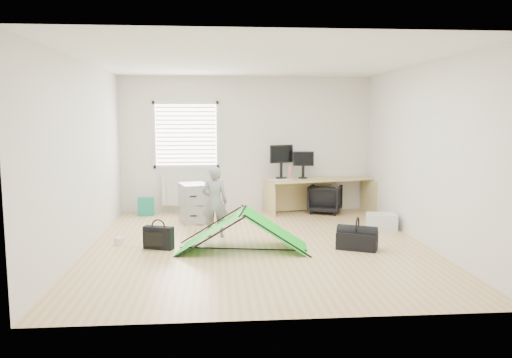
{
  "coord_description": "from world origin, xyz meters",
  "views": [
    {
      "loc": [
        -0.62,
        -7.25,
        1.93
      ],
      "look_at": [
        0.0,
        0.4,
        0.95
      ],
      "focal_mm": 35.0,
      "sensor_mm": 36.0,
      "label": 1
    }
  ],
  "objects": [
    {
      "name": "thermos",
      "position": [
        0.84,
        2.49,
        0.82
      ],
      "size": [
        0.08,
        0.08,
        0.25
      ],
      "primitive_type": "cylinder",
      "rotation": [
        0.0,
        0.0,
        0.14
      ],
      "color": "#D37687",
      "rests_on": "desk"
    },
    {
      "name": "office_chair",
      "position": [
        1.54,
        2.39,
        0.28
      ],
      "size": [
        0.79,
        0.8,
        0.56
      ],
      "primitive_type": "imported",
      "rotation": [
        0.0,
        0.0,
        2.74
      ],
      "color": "black",
      "rests_on": "ground"
    },
    {
      "name": "kite",
      "position": [
        -0.24,
        -0.24,
        0.29
      ],
      "size": [
        1.97,
        1.12,
        0.58
      ],
      "primitive_type": null,
      "rotation": [
        0.0,
        0.0,
        -0.17
      ],
      "color": "#12C61D",
      "rests_on": "ground"
    },
    {
      "name": "window",
      "position": [
        -1.2,
        2.71,
        1.55
      ],
      "size": [
        1.2,
        0.06,
        1.2
      ],
      "primitive_type": "cube",
      "color": "silver",
      "rests_on": "back_wall"
    },
    {
      "name": "white_box",
      "position": [
        -2.09,
        0.21,
        0.05
      ],
      "size": [
        0.14,
        0.14,
        0.11
      ],
      "primitive_type": "cube",
      "rotation": [
        0.0,
        0.0,
        -0.34
      ],
      "color": "silver",
      "rests_on": "ground"
    },
    {
      "name": "keyboard",
      "position": [
        0.63,
        2.13,
        0.7
      ],
      "size": [
        0.46,
        0.28,
        0.02
      ],
      "primitive_type": "cube",
      "rotation": [
        0.0,
        0.0,
        0.31
      ],
      "color": "beige",
      "rests_on": "desk"
    },
    {
      "name": "back_wall",
      "position": [
        0.0,
        2.75,
        1.35
      ],
      "size": [
        5.0,
        0.02,
        2.7
      ],
      "primitive_type": "cube",
      "color": "silver",
      "rests_on": "ground"
    },
    {
      "name": "filing_cabinet",
      "position": [
        -1.02,
        1.72,
        0.35
      ],
      "size": [
        0.6,
        0.71,
        0.71
      ],
      "primitive_type": "cube",
      "rotation": [
        0.0,
        0.0,
        0.28
      ],
      "color": "#9B9EA0",
      "rests_on": "ground"
    },
    {
      "name": "radiator",
      "position": [
        -1.2,
        2.67,
        0.45
      ],
      "size": [
        1.0,
        0.12,
        0.6
      ],
      "primitive_type": "cube",
      "color": "silver",
      "rests_on": "back_wall"
    },
    {
      "name": "monitor_right",
      "position": [
        1.1,
        2.44,
        0.89
      ],
      "size": [
        0.41,
        0.12,
        0.39
      ],
      "primitive_type": "cube",
      "rotation": [
        0.0,
        0.0,
        -0.08
      ],
      "color": "black",
      "rests_on": "desk"
    },
    {
      "name": "desk",
      "position": [
        1.43,
        2.38,
        0.35
      ],
      "size": [
        2.13,
        1.11,
        0.7
      ],
      "primitive_type": "cube",
      "rotation": [
        0.0,
        0.0,
        0.24
      ],
      "color": "tan",
      "rests_on": "ground"
    },
    {
      "name": "person",
      "position": [
        -0.65,
        0.58,
        0.57
      ],
      "size": [
        0.42,
        0.28,
        1.14
      ],
      "primitive_type": "imported",
      "rotation": [
        0.0,
        0.0,
        3.12
      ],
      "color": "gray",
      "rests_on": "ground"
    },
    {
      "name": "tote_bag",
      "position": [
        -1.98,
        2.4,
        0.18
      ],
      "size": [
        0.31,
        0.15,
        0.36
      ],
      "primitive_type": "cube",
      "rotation": [
        0.0,
        0.0,
        0.06
      ],
      "color": "#1C826E",
      "rests_on": "ground"
    },
    {
      "name": "monitor_left",
      "position": [
        0.67,
        2.45,
        0.94
      ],
      "size": [
        0.51,
        0.31,
        0.49
      ],
      "primitive_type": "cube",
      "rotation": [
        0.0,
        0.0,
        0.42
      ],
      "color": "black",
      "rests_on": "desk"
    },
    {
      "name": "storage_crate",
      "position": [
        2.19,
        0.87,
        0.14
      ],
      "size": [
        0.53,
        0.41,
        0.27
      ],
      "primitive_type": "cube",
      "rotation": [
        0.0,
        0.0,
        -0.15
      ],
      "color": "silver",
      "rests_on": "ground"
    },
    {
      "name": "laptop_bag",
      "position": [
        -1.46,
        -0.09,
        0.17
      ],
      "size": [
        0.46,
        0.28,
        0.33
      ],
      "primitive_type": "cube",
      "rotation": [
        0.0,
        0.0,
        -0.36
      ],
      "color": "black",
      "rests_on": "ground"
    },
    {
      "name": "ground",
      "position": [
        0.0,
        0.0,
        0.0
      ],
      "size": [
        5.5,
        5.5,
        0.0
      ],
      "primitive_type": "plane",
      "color": "tan",
      "rests_on": "ground"
    },
    {
      "name": "duffel_bag",
      "position": [
        1.41,
        -0.34,
        0.12
      ],
      "size": [
        0.64,
        0.5,
        0.25
      ],
      "primitive_type": "cube",
      "rotation": [
        0.0,
        0.0,
        -0.44
      ],
      "color": "black",
      "rests_on": "ground"
    }
  ]
}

